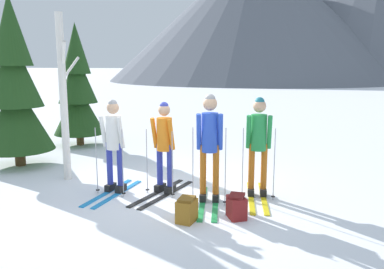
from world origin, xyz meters
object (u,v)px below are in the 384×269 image
(skier_in_green, at_px, (258,141))
(pine_tree_mid, at_px, (78,90))
(pine_tree_near, at_px, (15,89))
(skier_in_blue, at_px, (210,141))
(backpack_on_snow_front, at_px, (237,207))
(skier_in_orange, at_px, (164,144))
(skier_in_white, at_px, (114,142))
(backpack_on_snow_beside, at_px, (187,210))
(birch_tree_tall, at_px, (64,97))

(skier_in_green, xyz_separation_m, pine_tree_mid, (-5.55, 3.11, 0.59))
(skier_in_green, relative_size, pine_tree_near, 0.46)
(skier_in_blue, xyz_separation_m, backpack_on_snow_front, (0.58, -0.63, -0.88))
(skier_in_orange, height_order, backpack_on_snow_front, skier_in_orange)
(skier_in_white, height_order, pine_tree_mid, pine_tree_mid)
(skier_in_green, relative_size, backpack_on_snow_beside, 4.69)
(skier_in_blue, relative_size, pine_tree_mid, 0.53)
(skier_in_orange, distance_m, backpack_on_snow_beside, 1.61)
(skier_in_blue, xyz_separation_m, backpack_on_snow_beside, (-0.11, -0.97, -0.88))
(skier_in_green, bearing_deg, pine_tree_mid, 150.73)
(pine_tree_mid, bearing_deg, skier_in_blue, -37.14)
(backpack_on_snow_front, bearing_deg, pine_tree_near, 161.96)
(pine_tree_near, relative_size, backpack_on_snow_front, 9.80)
(skier_in_white, relative_size, backpack_on_snow_front, 4.32)
(birch_tree_tall, relative_size, backpack_on_snow_beside, 8.77)
(pine_tree_mid, xyz_separation_m, backpack_on_snow_beside, (4.68, -4.60, -1.41))
(skier_in_blue, bearing_deg, backpack_on_snow_beside, -96.41)
(skier_in_blue, relative_size, backpack_on_snow_beside, 4.89)
(backpack_on_snow_beside, bearing_deg, pine_tree_near, 155.93)
(skier_in_blue, bearing_deg, skier_in_green, 34.49)
(pine_tree_near, height_order, birch_tree_tall, pine_tree_near)
(backpack_on_snow_beside, bearing_deg, skier_in_blue, 83.59)
(pine_tree_near, bearing_deg, skier_in_white, -20.64)
(skier_in_white, distance_m, birch_tree_tall, 1.61)
(skier_in_orange, distance_m, pine_tree_mid, 5.22)
(skier_in_blue, bearing_deg, skier_in_white, -179.72)
(skier_in_orange, height_order, skier_in_green, skier_in_green)
(skier_in_orange, relative_size, backpack_on_snow_beside, 4.71)
(backpack_on_snow_front, height_order, backpack_on_snow_beside, same)
(backpack_on_snow_front, bearing_deg, pine_tree_mid, 141.62)
(skier_in_orange, height_order, pine_tree_mid, pine_tree_mid)
(skier_in_blue, distance_m, pine_tree_near, 5.02)
(skier_in_white, relative_size, skier_in_orange, 0.96)
(skier_in_white, xyz_separation_m, skier_in_green, (2.55, 0.53, 0.07))
(skier_in_white, bearing_deg, backpack_on_snow_front, -14.60)
(pine_tree_near, bearing_deg, backpack_on_snow_beside, -24.07)
(birch_tree_tall, bearing_deg, backpack_on_snow_beside, -25.87)
(pine_tree_mid, height_order, backpack_on_snow_beside, pine_tree_mid)
(pine_tree_near, distance_m, pine_tree_mid, 2.50)
(pine_tree_near, bearing_deg, birch_tree_tall, -20.76)
(birch_tree_tall, distance_m, backpack_on_snow_beside, 3.68)
(skier_in_white, xyz_separation_m, backpack_on_snow_beside, (1.68, -0.97, -0.76))
(skier_in_white, relative_size, pine_tree_mid, 0.49)
(skier_in_blue, xyz_separation_m, skier_in_green, (0.76, 0.52, -0.06))
(pine_tree_mid, distance_m, backpack_on_snow_beside, 6.72)
(skier_in_blue, height_order, backpack_on_snow_front, skier_in_blue)
(backpack_on_snow_beside, bearing_deg, skier_in_green, 59.89)
(skier_in_white, distance_m, pine_tree_mid, 4.76)
(skier_in_green, distance_m, backpack_on_snow_front, 1.42)
(birch_tree_tall, distance_m, backpack_on_snow_front, 4.16)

